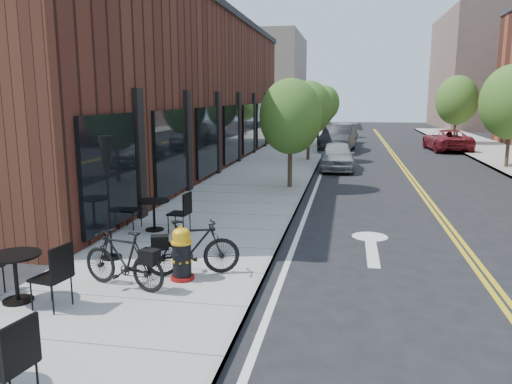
# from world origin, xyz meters

# --- Properties ---
(ground) EXTENTS (120.00, 120.00, 0.00)m
(ground) POSITION_xyz_m (0.00, 0.00, 0.00)
(ground) COLOR black
(ground) RESTS_ON ground
(sidewalk_near) EXTENTS (4.00, 70.00, 0.12)m
(sidewalk_near) POSITION_xyz_m (-2.00, 10.00, 0.06)
(sidewalk_near) COLOR #9E9B93
(sidewalk_near) RESTS_ON ground
(building_near) EXTENTS (5.00, 28.00, 7.00)m
(building_near) POSITION_xyz_m (-6.50, 14.00, 3.50)
(building_near) COLOR #431E15
(building_near) RESTS_ON ground
(bg_building_left) EXTENTS (8.00, 14.00, 10.00)m
(bg_building_left) POSITION_xyz_m (-8.00, 48.00, 5.00)
(bg_building_left) COLOR #726656
(bg_building_left) RESTS_ON ground
(bg_building_right) EXTENTS (10.00, 16.00, 12.00)m
(bg_building_right) POSITION_xyz_m (16.00, 50.00, 6.00)
(bg_building_right) COLOR brown
(bg_building_right) RESTS_ON ground
(tree_near_a) EXTENTS (2.20, 2.20, 3.81)m
(tree_near_a) POSITION_xyz_m (-0.60, 9.00, 2.60)
(tree_near_a) COLOR #382B1E
(tree_near_a) RESTS_ON sidewalk_near
(tree_near_b) EXTENTS (2.30, 2.30, 3.98)m
(tree_near_b) POSITION_xyz_m (-0.60, 17.00, 2.71)
(tree_near_b) COLOR #382B1E
(tree_near_b) RESTS_ON sidewalk_near
(tree_near_c) EXTENTS (2.10, 2.10, 3.67)m
(tree_near_c) POSITION_xyz_m (-0.60, 25.00, 2.53)
(tree_near_c) COLOR #382B1E
(tree_near_c) RESTS_ON sidewalk_near
(tree_near_d) EXTENTS (2.40, 2.40, 4.11)m
(tree_near_d) POSITION_xyz_m (-0.60, 33.00, 2.79)
(tree_near_d) COLOR #382B1E
(tree_near_d) RESTS_ON sidewalk_near
(tree_far_b) EXTENTS (2.80, 2.80, 4.62)m
(tree_far_b) POSITION_xyz_m (8.60, 16.00, 3.06)
(tree_far_b) COLOR #382B1E
(tree_far_b) RESTS_ON sidewalk_far
(tree_far_c) EXTENTS (2.80, 2.80, 4.62)m
(tree_far_c) POSITION_xyz_m (8.60, 28.00, 3.06)
(tree_far_c) COLOR #382B1E
(tree_far_c) RESTS_ON sidewalk_far
(fire_hydrant) EXTENTS (0.46, 0.46, 0.97)m
(fire_hydrant) POSITION_xyz_m (-1.38, -0.54, 0.58)
(fire_hydrant) COLOR maroon
(fire_hydrant) RESTS_ON sidewalk_near
(bicycle_left) EXTENTS (1.72, 0.89, 1.00)m
(bicycle_left) POSITION_xyz_m (-2.21, -1.09, 0.62)
(bicycle_left) COLOR black
(bicycle_left) RESTS_ON sidewalk_near
(bicycle_right) EXTENTS (1.77, 1.04, 1.02)m
(bicycle_right) POSITION_xyz_m (-1.26, -0.29, 0.63)
(bicycle_right) COLOR black
(bicycle_right) RESTS_ON sidewalk_near
(bistro_set_b) EXTENTS (1.90, 0.93, 1.00)m
(bistro_set_b) POSITION_xyz_m (-3.60, -1.94, 0.63)
(bistro_set_b) COLOR black
(bistro_set_b) RESTS_ON sidewalk_near
(bistro_set_c) EXTENTS (1.80, 0.84, 0.96)m
(bistro_set_c) POSITION_xyz_m (-3.11, 2.49, 0.60)
(bistro_set_c) COLOR black
(bistro_set_c) RESTS_ON sidewalk_near
(patio_umbrella) EXTENTS (0.39, 0.39, 2.44)m
(patio_umbrella) POSITION_xyz_m (-3.13, 0.31, 1.87)
(patio_umbrella) COLOR black
(patio_umbrella) RESTS_ON sidewalk_near
(parked_car_a) EXTENTS (1.61, 3.81, 1.29)m
(parked_car_a) POSITION_xyz_m (0.93, 14.37, 0.64)
(parked_car_a) COLOR #919499
(parked_car_a) RESTS_ON ground
(parked_car_b) EXTENTS (2.26, 5.10, 1.63)m
(parked_car_b) POSITION_xyz_m (0.80, 22.32, 0.81)
(parked_car_b) COLOR black
(parked_car_b) RESTS_ON ground
(parked_car_c) EXTENTS (2.75, 5.41, 1.50)m
(parked_car_c) POSITION_xyz_m (0.80, 26.58, 0.75)
(parked_car_c) COLOR #ACACB1
(parked_car_c) RESTS_ON ground
(parked_car_far) EXTENTS (2.55, 4.90, 1.32)m
(parked_car_far) POSITION_xyz_m (7.40, 23.97, 0.66)
(parked_car_far) COLOR maroon
(parked_car_far) RESTS_ON ground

